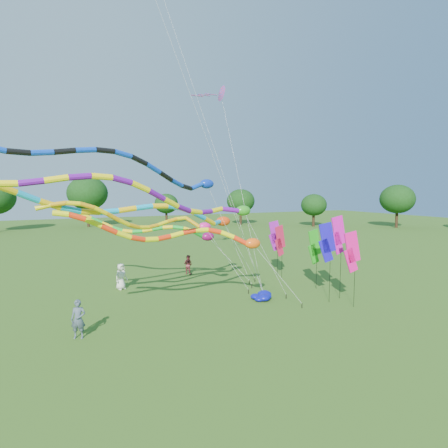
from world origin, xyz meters
name	(u,v)px	position (x,y,z in m)	size (l,w,h in m)	color
ground	(262,320)	(0.00, 0.00, 0.00)	(160.00, 160.00, 0.00)	#315C18
tree_ring	(199,211)	(-1.71, 4.70, 5.65)	(119.34, 117.50, 9.68)	#382314
tube_kite_red	(189,236)	(-3.55, 1.51, 4.60)	(13.01, 1.54, 6.57)	black
tube_kite_orange	(154,221)	(-4.87, 3.63, 5.28)	(12.36, 2.38, 6.97)	black
tube_kite_purple	(176,201)	(-4.62, 0.42, 6.47)	(15.19, 3.88, 8.26)	black
tube_kite_blue	(141,170)	(-5.79, 2.58, 8.00)	(15.82, 5.44, 9.69)	black
tube_kite_cyan	(163,213)	(-4.17, 4.23, 5.63)	(15.87, 5.70, 7.88)	black
tube_kite_green	(157,229)	(-3.27, 8.85, 4.23)	(12.50, 3.98, 6.22)	black
delta_kite_high_c	(220,93)	(1.07, 7.49, 13.68)	(3.69, 4.08, 14.32)	black
banner_pole_green	(314,247)	(6.57, 3.78, 3.01)	(1.16, 0.13, 4.27)	black
banner_pole_red	(280,241)	(6.36, 7.68, 2.96)	(1.15, 0.31, 4.21)	black
banner_pole_magenta_a	(352,252)	(5.88, -0.44, 3.33)	(1.16, 0.26, 4.60)	black
banner_pole_violet	(275,236)	(6.47, 8.58, 3.24)	(1.16, 0.27, 4.51)	black
banner_pole_blue_a	(327,243)	(5.22, 0.97, 3.75)	(1.14, 0.39, 5.02)	black
banner_pole_magenta_b	(338,235)	(6.38, 1.26, 4.11)	(1.16, 0.18, 5.38)	black
blue_nylon_heap	(263,298)	(1.86, 2.91, 0.20)	(1.31, 0.92, 0.47)	#0B1098
person_a	(121,276)	(-5.66, 9.63, 0.92)	(0.90, 0.58, 1.84)	silver
person_b	(78,319)	(-9.11, 1.62, 0.93)	(0.68, 0.44, 1.85)	#43515E
person_c	(188,265)	(0.21, 11.98, 0.80)	(0.78, 0.61, 1.61)	maroon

